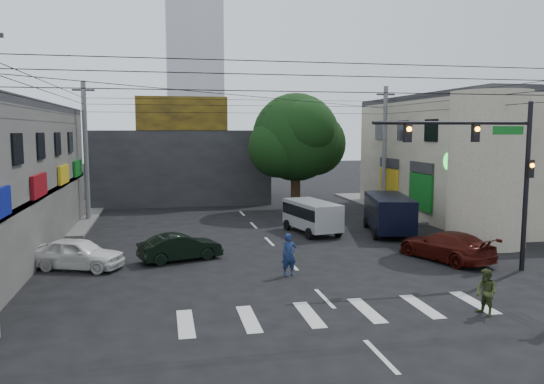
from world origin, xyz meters
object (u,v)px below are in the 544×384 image
object	(u,v)px
utility_pole_far_left	(86,152)
pedestrian_olive	(486,292)
white_compact	(78,253)
maroon_sedan	(446,246)
utility_pole_far_right	(384,149)
dark_sedan	(180,247)
street_tree	(296,138)
traffic_gantry	(492,159)
navy_van	(389,215)
silver_minivan	(312,218)
traffic_officer	(289,255)

from	to	relation	value
utility_pole_far_left	pedestrian_olive	distance (m)	26.74
white_compact	maroon_sedan	xyz separation A→B (m)	(16.46, -1.87, 0.01)
utility_pole_far_right	dark_sedan	bearing A→B (deg)	-141.42
street_tree	traffic_gantry	xyz separation A→B (m)	(3.82, -18.00, -0.64)
navy_van	pedestrian_olive	distance (m)	13.83
maroon_sedan	navy_van	distance (m)	6.60
street_tree	navy_van	distance (m)	10.66
pedestrian_olive	silver_minivan	bearing A→B (deg)	172.60
utility_pole_far_left	maroon_sedan	distance (m)	23.34
silver_minivan	traffic_officer	xyz separation A→B (m)	(-3.45, -8.59, -0.05)
street_tree	pedestrian_olive	distance (m)	23.21
traffic_gantry	maroon_sedan	distance (m)	4.77
utility_pole_far_right	white_compact	distance (m)	23.92
street_tree	navy_van	bearing A→B (deg)	-70.23
dark_sedan	traffic_officer	xyz separation A→B (m)	(4.31, -3.58, 0.26)
utility_pole_far_right	street_tree	bearing A→B (deg)	171.25
utility_pole_far_left	utility_pole_far_right	distance (m)	21.00
traffic_gantry	maroon_sedan	bearing A→B (deg)	105.87
street_tree	silver_minivan	distance (m)	9.47
street_tree	maroon_sedan	distance (m)	16.75
street_tree	white_compact	xyz separation A→B (m)	(-13.28, -13.86, -4.79)
maroon_sedan	pedestrian_olive	xyz separation A→B (m)	(-2.56, -6.98, 0.08)
street_tree	utility_pole_far_left	world-z (taller)	utility_pole_far_left
dark_sedan	silver_minivan	distance (m)	9.25
street_tree	silver_minivan	size ratio (longest dim) A/B	1.88
street_tree	pedestrian_olive	bearing A→B (deg)	-88.44
pedestrian_olive	utility_pole_far_left	bearing A→B (deg)	-159.33
street_tree	pedestrian_olive	world-z (taller)	street_tree
utility_pole_far_right	dark_sedan	xyz separation A→B (m)	(-15.36, -12.25, -3.97)
traffic_gantry	navy_van	bearing A→B (deg)	93.47
white_compact	navy_van	size ratio (longest dim) A/B	0.74
navy_van	traffic_officer	size ratio (longest dim) A/B	3.30
dark_sedan	white_compact	xyz separation A→B (m)	(-4.42, -0.61, 0.06)
utility_pole_far_right	silver_minivan	size ratio (longest dim) A/B	1.99
street_tree	white_compact	bearing A→B (deg)	-133.77
traffic_gantry	street_tree	bearing A→B (deg)	101.99
traffic_officer	white_compact	bearing A→B (deg)	155.14
traffic_gantry	navy_van	world-z (taller)	traffic_gantry
pedestrian_olive	dark_sedan	bearing A→B (deg)	-149.12
traffic_gantry	traffic_officer	bearing A→B (deg)	172.02
utility_pole_far_right	utility_pole_far_left	bearing A→B (deg)	180.00
silver_minivan	traffic_officer	size ratio (longest dim) A/B	2.60
traffic_officer	traffic_gantry	bearing A→B (deg)	-14.06
street_tree	white_compact	world-z (taller)	street_tree
utility_pole_far_left	dark_sedan	size ratio (longest dim) A/B	2.29
utility_pole_far_right	dark_sedan	size ratio (longest dim) A/B	2.29
utility_pole_far_left	pedestrian_olive	size ratio (longest dim) A/B	6.00
utility_pole_far_right	traffic_officer	bearing A→B (deg)	-124.91
traffic_gantry	dark_sedan	size ratio (longest dim) A/B	1.79
dark_sedan	traffic_gantry	bearing A→B (deg)	-128.45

